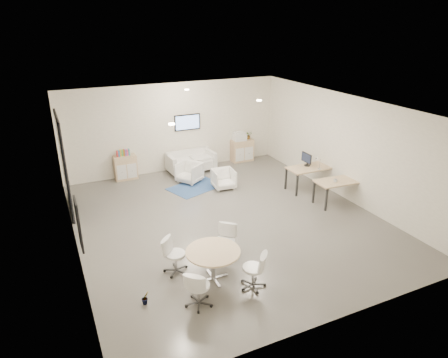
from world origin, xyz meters
TOP-DOWN VIEW (x-y plane):
  - room_shell at (0.00, 0.00)m, footprint 9.60×10.60m
  - glass_door at (-3.95, 2.51)m, footprint 0.09×1.90m
  - artwork at (-3.97, -1.60)m, footprint 0.05×0.54m
  - wall_tv at (0.50, 4.46)m, footprint 0.98×0.06m
  - ceiling_spots at (-0.20, 0.83)m, footprint 3.14×4.14m
  - sideboard_left at (-1.91, 4.27)m, footprint 0.77×0.40m
  - sideboard_right at (2.67, 4.26)m, footprint 0.87×0.42m
  - books at (-1.95, 4.28)m, footprint 0.45×0.14m
  - printer at (2.55, 4.27)m, footprint 0.51×0.44m
  - loveseat at (0.43, 4.07)m, footprint 1.75×0.96m
  - blue_rug at (0.03, 2.56)m, footprint 2.00×1.65m
  - armchair_left at (0.02, 3.08)m, footprint 0.99×1.00m
  - armchair_right at (0.86, 2.09)m, footprint 0.75×0.71m
  - desk_rear at (3.38, 0.84)m, footprint 1.48×0.74m
  - desk_front at (3.52, -0.41)m, footprint 1.45×0.80m
  - monitor at (3.34, 0.99)m, footprint 0.20×0.50m
  - round_table at (-1.46, -2.36)m, footprint 1.17×1.17m
  - meeting_chairs at (-1.46, -2.36)m, footprint 2.12×2.12m
  - plant_cabinet at (2.95, 4.29)m, footprint 0.30×0.33m
  - plant_floor at (-3.00, -2.54)m, footprint 0.24×0.32m
  - cup at (3.34, -0.48)m, footprint 0.13×0.10m

SIDE VIEW (x-z plane):
  - blue_rug at x=0.03m, z-range 0.00..0.01m
  - plant_floor at x=-3.00m, z-range 0.00..0.13m
  - loveseat at x=0.43m, z-range 0.03..0.67m
  - armchair_right at x=0.86m, z-range 0.00..0.71m
  - armchair_left at x=0.02m, z-range 0.00..0.76m
  - meeting_chairs at x=-1.46m, z-range 0.00..0.82m
  - sideboard_left at x=-1.91m, z-range 0.00..0.86m
  - sideboard_right at x=2.67m, z-range 0.00..0.86m
  - round_table at x=-1.46m, z-range 0.27..0.99m
  - desk_front at x=3.52m, z-range 0.29..1.03m
  - desk_rear at x=3.38m, z-range 0.31..1.08m
  - cup at x=3.34m, z-range 0.73..0.86m
  - books at x=-1.95m, z-range 0.86..1.08m
  - plant_cabinet at x=2.95m, z-range 0.87..1.11m
  - monitor at x=3.34m, z-range 0.79..1.23m
  - printer at x=2.55m, z-range 0.85..1.20m
  - glass_door at x=-3.95m, z-range 0.08..2.93m
  - artwork at x=-3.97m, z-range 1.03..2.07m
  - room_shell at x=0.00m, z-range -0.80..4.00m
  - wall_tv at x=0.50m, z-range 1.46..2.04m
  - ceiling_spots at x=-0.20m, z-range 3.17..3.20m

